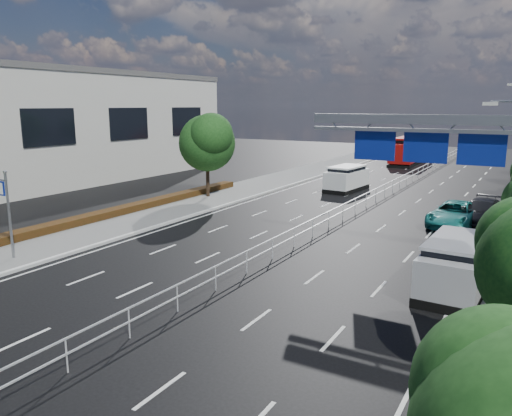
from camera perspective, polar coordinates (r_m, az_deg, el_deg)
The scene contains 17 objects.
ground at distance 19.02m, azimuth -7.40°, elevation -10.81°, with size 160.00×160.00×0.00m, color black.
sidewalk_near at distance 27.22m, azimuth -27.14°, elevation -4.92°, with size 5.00×140.00×0.14m, color slate.
kerb_near at distance 25.21m, azimuth -24.01°, elevation -5.89°, with size 0.25×140.00×0.15m, color silver.
kerb_far at distance 15.73m, azimuth 20.92°, elevation -16.27°, with size 0.25×140.00×0.15m, color silver.
median_fence at distance 38.54m, azimuth 13.25°, elevation 1.33°, with size 0.05×85.00×1.02m.
hedge_near at distance 31.37m, azimuth -21.38°, elevation -1.81°, with size 1.00×36.00×0.44m, color black.
toilet_sign at distance 26.15m, azimuth -27.06°, elevation 0.93°, with size 1.62×0.18×4.34m.
overhead_gantry at distance 24.34m, azimuth 20.49°, elevation 7.09°, with size 10.24×0.38×7.45m.
near_building at distance 51.82m, azimuth -22.25°, elevation 8.34°, with size 12.00×38.00×10.00m, color beige.
near_tree_back at distance 39.22m, azimuth -5.58°, elevation 7.78°, with size 4.84×4.51×6.69m.
white_minivan at distance 43.57m, azimuth 10.33°, elevation 3.33°, with size 2.57×5.14×2.16m.
red_bus at distance 65.84m, azimuth 17.11°, elevation 6.38°, with size 2.89×11.30×3.36m.
near_car_silver at distance 46.37m, azimuth 11.18°, elevation 3.50°, with size 1.95×4.84×1.65m, color silver.
near_car_dark at distance 68.72m, azimuth 16.81°, elevation 5.78°, with size 1.64×4.70×1.55m, color black.
silver_minivan at distance 21.21m, azimuth 22.02°, elevation -6.14°, with size 2.41×5.29×2.16m.
parked_car_teal at distance 32.59m, azimuth 21.78°, elevation -0.66°, with size 2.48×5.39×1.50m, color #1B7C79.
parked_car_dark at distance 33.65m, azimuth 24.34°, elevation -0.46°, with size 2.15×5.30×1.54m, color black.
Camera 1 is at (10.78, -13.89, 7.24)m, focal length 35.00 mm.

